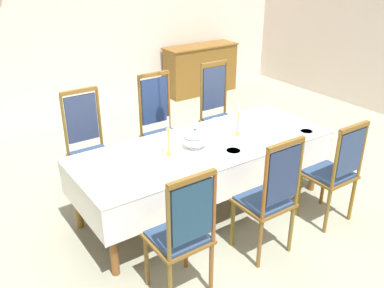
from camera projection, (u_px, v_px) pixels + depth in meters
The scene contains 20 objects.
ground at pixel (195, 201), 4.66m from camera, with size 8.24×6.78×0.04m, color gray.
back_wall at pixel (68, 3), 6.47m from camera, with size 8.24×0.08×3.54m, color beige.
dining_table at pixel (205, 151), 4.25m from camera, with size 2.65×1.02×0.73m.
tablecloth at pixel (205, 152), 4.25m from camera, with size 2.67×1.04×0.35m.
chair_south_a at pixel (183, 233), 3.15m from camera, with size 0.44×0.42×1.13m.
chair_north_a at pixel (89, 145), 4.51m from camera, with size 0.44×0.42×1.20m.
chair_south_b at pixel (270, 196), 3.60m from camera, with size 0.44×0.42×1.15m.
chair_north_b at pixel (160, 126), 4.96m from camera, with size 0.44×0.42×1.24m.
chair_south_c at pixel (335, 170), 4.06m from camera, with size 0.44×0.42×1.09m.
chair_north_c at pixel (219, 111), 5.41m from camera, with size 0.44×0.42×1.24m.
soup_tureen at pixel (195, 138), 4.11m from camera, with size 0.25×0.25×0.20m.
candlestick_west at pixel (168, 140), 3.93m from camera, with size 0.07×0.07×0.39m.
candlestick_east at pixel (238, 122), 4.37m from camera, with size 0.07×0.07×0.37m.
bowl_near_left at pixel (233, 152), 4.00m from camera, with size 0.17×0.17×0.04m.
bowl_near_right at pixel (306, 132), 4.44m from camera, with size 0.15×0.15×0.04m.
bowl_far_left at pixel (220, 121), 4.72m from camera, with size 0.19×0.19×0.04m.
bowl_far_right at pixel (126, 147), 4.11m from camera, with size 0.18×0.18×0.04m.
spoon_primary at pixel (240, 150), 4.08m from camera, with size 0.05×0.18×0.01m.
spoon_secondary at pixel (312, 131), 4.52m from camera, with size 0.05×0.18×0.01m.
sideboard at pixel (201, 69), 7.97m from camera, with size 1.44×0.48×0.90m.
Camera 1 is at (-2.27, -3.24, 2.51)m, focal length 39.33 mm.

